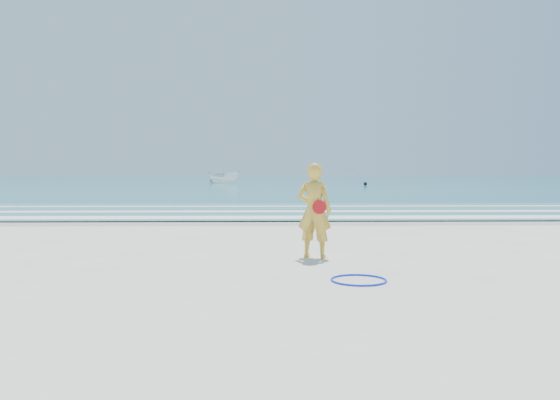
{
  "coord_description": "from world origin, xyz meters",
  "views": [
    {
      "loc": [
        0.07,
        -9.03,
        1.68
      ],
      "look_at": [
        0.35,
        4.0,
        1.0
      ],
      "focal_mm": 35.0,
      "sensor_mm": 36.0,
      "label": 1
    }
  ],
  "objects": [
    {
      "name": "ground",
      "position": [
        0.0,
        0.0,
        0.0
      ],
      "size": [
        400.0,
        400.0,
        0.0
      ],
      "primitive_type": "plane",
      "color": "silver",
      "rests_on": "ground"
    },
    {
      "name": "hoop",
      "position": [
        1.46,
        -0.76,
        0.02
      ],
      "size": [
        1.05,
        1.05,
        0.03
      ],
      "primitive_type": "torus",
      "rotation": [
        0.0,
        0.0,
        0.24
      ],
      "color": "#0D28EF",
      "rests_on": "ground"
    },
    {
      "name": "foam_far",
      "position": [
        0.0,
        16.5,
        0.05
      ],
      "size": [
        400.0,
        0.6,
        0.01
      ],
      "primitive_type": "cube",
      "color": "white",
      "rests_on": "shallow"
    },
    {
      "name": "ocean",
      "position": [
        0.0,
        105.0,
        0.02
      ],
      "size": [
        400.0,
        190.0,
        0.04
      ],
      "primitive_type": "cube",
      "color": "#19727F",
      "rests_on": "ground"
    },
    {
      "name": "buoy",
      "position": [
        11.48,
        54.85,
        0.25
      ],
      "size": [
        0.43,
        0.43,
        0.43
      ],
      "primitive_type": "sphere",
      "color": "black",
      "rests_on": "ocean"
    },
    {
      "name": "woman",
      "position": [
        0.97,
        1.52,
        0.92
      ],
      "size": [
        0.79,
        0.65,
        1.85
      ],
      "color": "gold",
      "rests_on": "ground"
    },
    {
      "name": "foam_mid",
      "position": [
        0.0,
        13.2,
        0.05
      ],
      "size": [
        400.0,
        0.9,
        0.01
      ],
      "primitive_type": "cube",
      "color": "white",
      "rests_on": "shallow"
    },
    {
      "name": "wet_sand",
      "position": [
        0.0,
        9.0,
        0.0
      ],
      "size": [
        400.0,
        2.4,
        0.0
      ],
      "primitive_type": "cube",
      "color": "#B2A893",
      "rests_on": "ground"
    },
    {
      "name": "shallow",
      "position": [
        0.0,
        14.0,
        0.04
      ],
      "size": [
        400.0,
        10.0,
        0.01
      ],
      "primitive_type": "cube",
      "color": "#59B7AD",
      "rests_on": "ocean"
    },
    {
      "name": "boat",
      "position": [
        -6.15,
        67.22,
        0.95
      ],
      "size": [
        5.01,
        2.91,
        1.82
      ],
      "primitive_type": "imported",
      "rotation": [
        0.0,
        0.0,
        1.31
      ],
      "color": "white",
      "rests_on": "ocean"
    },
    {
      "name": "foam_near",
      "position": [
        0.0,
        10.3,
        0.05
      ],
      "size": [
        400.0,
        1.4,
        0.01
      ],
      "primitive_type": "cube",
      "color": "white",
      "rests_on": "shallow"
    }
  ]
}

